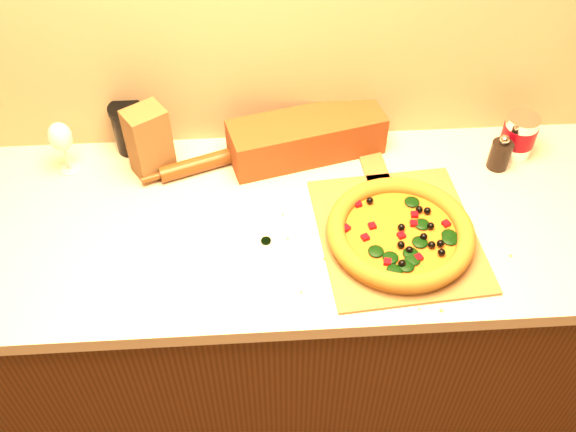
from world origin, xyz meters
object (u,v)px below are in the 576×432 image
at_px(pizza_peel, 396,229).
at_px(pepper_grinder, 500,154).
at_px(coffee_canister, 519,135).
at_px(pizza, 400,233).
at_px(dark_jar, 129,128).
at_px(rolling_pin, 199,164).
at_px(wine_glass, 61,138).

xyz_separation_m(pizza_peel, pepper_grinder, (0.32, 0.22, 0.04)).
bearing_deg(coffee_canister, pizza, -141.30).
bearing_deg(dark_jar, pepper_grinder, -7.78).
distance_m(pizza_peel, coffee_canister, 0.47).
bearing_deg(dark_jar, pizza_peel, -27.23).
distance_m(rolling_pin, dark_jar, 0.23).
bearing_deg(rolling_pin, coffee_canister, 1.06).
bearing_deg(pepper_grinder, pizza, -141.43).
bearing_deg(pizza_peel, pizza, -92.44).
relative_size(pizza, wine_glass, 2.29).
xyz_separation_m(pizza_peel, pizza, (0.00, -0.04, 0.03)).
xyz_separation_m(pizza_peel, rolling_pin, (-0.50, 0.25, 0.02)).
relative_size(pizza, dark_jar, 2.47).
height_order(rolling_pin, coffee_canister, coffee_canister).
bearing_deg(pizza, wine_glass, 159.76).
distance_m(pepper_grinder, coffee_canister, 0.08).
distance_m(pepper_grinder, rolling_pin, 0.82).
height_order(pizza_peel, wine_glass, wine_glass).
relative_size(coffee_canister, dark_jar, 0.87).
height_order(pizza_peel, pepper_grinder, pepper_grinder).
relative_size(pepper_grinder, coffee_canister, 0.86).
bearing_deg(wine_glass, rolling_pin, -4.33).
bearing_deg(pepper_grinder, rolling_pin, 177.63).
xyz_separation_m(pizza_peel, dark_jar, (-0.69, 0.36, 0.07)).
relative_size(pizza_peel, pizza, 1.64).
relative_size(pizza_peel, coffee_canister, 4.69).
height_order(pizza, wine_glass, wine_glass).
relative_size(pizza_peel, dark_jar, 4.07).
bearing_deg(rolling_pin, wine_glass, 175.67).
xyz_separation_m(pizza_peel, coffee_canister, (0.38, 0.27, 0.06)).
relative_size(pizza, coffee_canister, 2.85).
distance_m(pizza_peel, pizza, 0.05).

